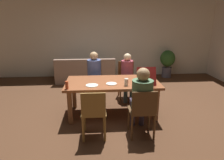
# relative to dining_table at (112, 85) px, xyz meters

# --- Properties ---
(ground_plane) EXTENTS (20.00, 20.00, 0.00)m
(ground_plane) POSITION_rel_dining_table_xyz_m (0.00, 0.00, -0.65)
(ground_plane) COLOR #50311E
(back_wall) EXTENTS (7.74, 0.12, 2.72)m
(back_wall) POSITION_rel_dining_table_xyz_m (0.00, 3.17, 0.71)
(back_wall) COLOR silver
(back_wall) RESTS_ON ground
(dining_table) EXTENTS (1.93, 0.99, 0.73)m
(dining_table) POSITION_rel_dining_table_xyz_m (0.00, 0.00, 0.00)
(dining_table) COLOR brown
(dining_table) RESTS_ON ground
(chair_0) EXTENTS (0.44, 0.41, 0.88)m
(chair_0) POSITION_rel_dining_table_xyz_m (0.44, -0.95, -0.14)
(chair_0) COLOR #53371E
(chair_0) RESTS_ON ground
(person_0) EXTENTS (0.36, 0.57, 1.23)m
(person_0) POSITION_rel_dining_table_xyz_m (0.44, -0.81, 0.08)
(person_0) COLOR #3C3144
(person_0) RESTS_ON ground
(chair_1) EXTENTS (0.39, 0.43, 0.97)m
(chair_1) POSITION_rel_dining_table_xyz_m (-0.38, 0.96, -0.13)
(chair_1) COLOR brown
(chair_1) RESTS_ON ground
(person_1) EXTENTS (0.34, 0.50, 1.22)m
(person_1) POSITION_rel_dining_table_xyz_m (-0.38, 0.82, 0.07)
(person_1) COLOR #31363A
(person_1) RESTS_ON ground
(chair_2) EXTENTS (0.43, 0.46, 0.93)m
(chair_2) POSITION_rel_dining_table_xyz_m (0.44, 0.99, -0.13)
(chair_2) COLOR brown
(chair_2) RESTS_ON ground
(person_2) EXTENTS (0.30, 0.53, 1.17)m
(person_2) POSITION_rel_dining_table_xyz_m (0.44, 0.82, 0.04)
(person_2) COLOR #2E4048
(person_2) RESTS_ON ground
(chair_3) EXTENTS (0.42, 0.43, 0.88)m
(chair_3) POSITION_rel_dining_table_xyz_m (-0.38, -0.93, -0.16)
(chair_3) COLOR olive
(chair_3) RESTS_ON ground
(pizza_box_0) EXTENTS (0.37, 0.49, 0.38)m
(pizza_box_0) POSITION_rel_dining_table_xyz_m (0.62, -0.19, 0.14)
(pizza_box_0) COLOR #AD2423
(pizza_box_0) RESTS_ON dining_table
(plate_0) EXTENTS (0.22, 0.22, 0.01)m
(plate_0) POSITION_rel_dining_table_xyz_m (-0.03, -0.17, 0.09)
(plate_0) COLOR white
(plate_0) RESTS_ON dining_table
(plate_1) EXTENTS (0.24, 0.24, 0.01)m
(plate_1) POSITION_rel_dining_table_xyz_m (-0.42, -0.24, 0.09)
(plate_1) COLOR white
(plate_1) RESTS_ON dining_table
(drinking_glass_0) EXTENTS (0.06, 0.06, 0.12)m
(drinking_glass_0) POSITION_rel_dining_table_xyz_m (0.78, 0.36, 0.15)
(drinking_glass_0) COLOR silver
(drinking_glass_0) RESTS_ON dining_table
(drinking_glass_1) EXTENTS (0.08, 0.08, 0.14)m
(drinking_glass_1) POSITION_rel_dining_table_xyz_m (0.25, -0.28, 0.16)
(drinking_glass_1) COLOR silver
(drinking_glass_1) RESTS_ON dining_table
(drinking_glass_2) EXTENTS (0.06, 0.06, 0.15)m
(drinking_glass_2) POSITION_rel_dining_table_xyz_m (-0.88, -0.40, 0.16)
(drinking_glass_2) COLOR #BC4728
(drinking_glass_2) RESTS_ON dining_table
(couch) EXTENTS (1.89, 0.85, 0.79)m
(couch) POSITION_rel_dining_table_xyz_m (-0.69, 2.49, -0.36)
(couch) COLOR #896C5A
(couch) RESTS_ON ground
(potted_plant) EXTENTS (0.51, 0.51, 0.95)m
(potted_plant) POSITION_rel_dining_table_xyz_m (2.13, 2.74, -0.08)
(potted_plant) COLOR #514E5D
(potted_plant) RESTS_ON ground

